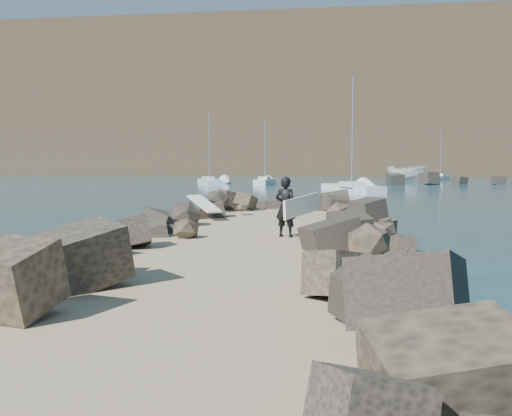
% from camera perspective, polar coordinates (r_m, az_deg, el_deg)
% --- Properties ---
extents(ground, '(800.00, 800.00, 0.00)m').
position_cam_1_polar(ground, '(15.26, 0.52, -5.32)').
color(ground, '#0F384C').
rests_on(ground, ground).
extents(jetty, '(6.00, 26.00, 0.60)m').
position_cam_1_polar(jetty, '(13.26, -0.60, -5.52)').
color(jetty, '#8C7759').
rests_on(jetty, ground).
extents(riprap_left, '(2.60, 22.00, 1.00)m').
position_cam_1_polar(riprap_left, '(14.41, -11.81, -4.00)').
color(riprap_left, black).
rests_on(riprap_left, ground).
extents(riprap_right, '(2.60, 22.00, 1.00)m').
position_cam_1_polar(riprap_right, '(13.61, 11.92, -4.50)').
color(riprap_right, black).
rests_on(riprap_right, ground).
extents(headland, '(360.00, 140.00, 32.00)m').
position_cam_1_polar(headland, '(175.60, 10.68, 8.87)').
color(headland, '#2D4919').
rests_on(headland, ground).
extents(surfboard_resting, '(1.64, 2.07, 0.07)m').
position_cam_1_polar(surfboard_resting, '(20.50, -5.24, 0.11)').
color(surfboard_resting, white).
rests_on(surfboard_resting, riprap_left).
extents(boat_imported, '(6.18, 4.97, 2.28)m').
position_cam_1_polar(boat_imported, '(82.43, 14.83, 3.39)').
color(boat_imported, silver).
rests_on(boat_imported, ground).
extents(surfer_with_board, '(1.24, 1.89, 1.64)m').
position_cam_1_polar(surfer_with_board, '(15.47, 3.23, 0.13)').
color(surfer_with_board, black).
rests_on(surfer_with_board, jetty).
extents(sailboat_b, '(1.95, 6.71, 8.03)m').
position_cam_1_polar(sailboat_b, '(67.91, 0.88, 2.66)').
color(sailboat_b, silver).
rests_on(sailboat_b, ground).
extents(sailboat_d, '(3.90, 6.36, 7.73)m').
position_cam_1_polar(sailboat_d, '(89.52, 17.95, 2.90)').
color(sailboat_d, silver).
rests_on(sailboat_d, ground).
extents(sailboat_c, '(5.52, 8.55, 10.22)m').
position_cam_1_polar(sailboat_c, '(50.71, 9.55, 1.94)').
color(sailboat_c, silver).
rests_on(sailboat_c, ground).
extents(sailboat_a, '(4.42, 7.49, 8.94)m').
position_cam_1_polar(sailboat_a, '(67.59, -4.68, 2.63)').
color(sailboat_a, silver).
rests_on(sailboat_a, ground).
extents(headland_buildings, '(137.50, 30.50, 5.00)m').
position_cam_1_polar(headland_buildings, '(170.66, 13.27, 15.04)').
color(headland_buildings, white).
rests_on(headland_buildings, headland).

